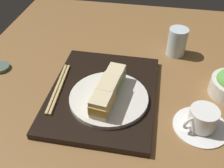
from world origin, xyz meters
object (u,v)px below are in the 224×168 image
object	(u,v)px
sandwich_plate	(109,98)
chopsticks_pair	(58,88)
sandwich_near	(114,78)
coffee_cup	(202,120)
small_sauce_dish	(0,67)
drinking_glass	(177,42)
sandwich_middle	(109,89)
sandwich_far	(102,103)

from	to	relation	value
sandwich_plate	chopsticks_pair	world-z (taller)	sandwich_plate
sandwich_near	coffee_cup	size ratio (longest dim) A/B	0.57
small_sauce_dish	sandwich_near	bearing A→B (deg)	83.52
coffee_cup	drinking_glass	distance (cm)	35.98
sandwich_plate	sandwich_near	xyz separation A→B (cm)	(-5.69, 0.68, 3.25)
chopsticks_pair	drinking_glass	size ratio (longest dim) A/B	2.20
sandwich_middle	sandwich_plate	bearing A→B (deg)	56.31
small_sauce_dish	sandwich_middle	bearing A→B (deg)	75.69
drinking_glass	small_sauce_dish	world-z (taller)	drinking_glass
coffee_cup	sandwich_far	bearing A→B (deg)	-86.56
sandwich_near	sandwich_plate	bearing A→B (deg)	-6.77
sandwich_middle	small_sauce_dish	bearing A→B (deg)	-104.31
drinking_glass	chopsticks_pair	bearing A→B (deg)	-50.43
sandwich_far	sandwich_near	bearing A→B (deg)	173.23
chopsticks_pair	coffee_cup	distance (cm)	42.98
sandwich_far	coffee_cup	size ratio (longest dim) A/B	0.60
sandwich_far	sandwich_middle	bearing A→B (deg)	173.23
sandwich_far	drinking_glass	distance (cm)	42.01
sandwich_far	chopsticks_pair	xyz separation A→B (cm)	(-7.34, -15.56, -3.81)
sandwich_near	sandwich_middle	size ratio (longest dim) A/B	0.97
sandwich_middle	sandwich_far	bearing A→B (deg)	-6.77
sandwich_near	chopsticks_pair	world-z (taller)	sandwich_near
sandwich_plate	sandwich_far	bearing A→B (deg)	-6.77
sandwich_plate	coffee_cup	xyz separation A→B (cm)	(4.07, 26.37, -0.01)
coffee_cup	small_sauce_dish	bearing A→B (deg)	-102.16
sandwich_plate	sandwich_far	world-z (taller)	sandwich_far
sandwich_middle	drinking_glass	distance (cm)	36.76
sandwich_middle	drinking_glass	xyz separation A→B (cm)	(-31.15, 19.48, -1.10)
sandwich_far	drinking_glass	world-z (taller)	drinking_glass
sandwich_middle	drinking_glass	world-z (taller)	drinking_glass
sandwich_middle	small_sauce_dish	distance (cm)	42.49
sandwich_far	drinking_glass	xyz separation A→B (cm)	(-36.85, 20.15, -1.04)
sandwich_middle	chopsticks_pair	xyz separation A→B (cm)	(-1.64, -16.23, -3.87)
sandwich_middle	chopsticks_pair	size ratio (longest dim) A/B	0.39
sandwich_plate	coffee_cup	bearing A→B (deg)	81.22
coffee_cup	drinking_glass	xyz separation A→B (cm)	(-35.22, -6.89, 2.48)
sandwich_far	small_sauce_dish	xyz separation A→B (cm)	(-16.10, -40.13, -5.62)
sandwich_plate	sandwich_near	bearing A→B (deg)	173.23
sandwich_plate	chopsticks_pair	distance (cm)	16.32
coffee_cup	small_sauce_dish	world-z (taller)	coffee_cup
chopsticks_pair	small_sauce_dish	world-z (taller)	chopsticks_pair
sandwich_plate	sandwich_middle	size ratio (longest dim) A/B	2.63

